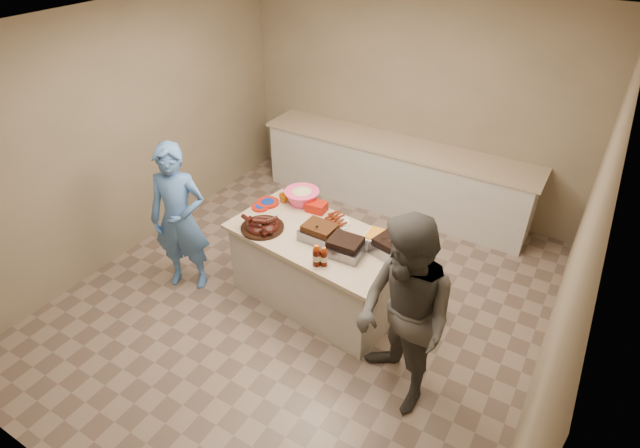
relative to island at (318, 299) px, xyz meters
The scene contains 20 objects.
room 0.14m from the island, 141.73° to the right, with size 4.50×5.00×2.70m, color gray, non-canonical shape.
back_counter 2.16m from the island, 92.98° to the left, with size 3.60×0.64×0.90m, color beige, non-canonical shape.
island is the anchor object (origin of this frame).
rib_platter 0.98m from the island, 161.04° to the right, with size 0.43×0.43×0.17m, color #3B120C, non-canonical shape.
pulled_pork_tray 0.82m from the island, 40.27° to the right, with size 0.35×0.26×0.10m, color #47230F.
brisket_tray 0.90m from the island, 17.93° to the right, with size 0.33×0.28×0.10m, color black.
roasting_pan 1.08m from the island, ahead, with size 0.27×0.27×0.11m, color gray.
coleslaw_bowl 1.02m from the island, 136.60° to the left, with size 0.37×0.37×0.25m, color #FF427A, non-canonical shape.
sausage_plate 0.86m from the island, 78.57° to the left, with size 0.28×0.28×0.05m, color silver.
mac_cheese_dish 1.02m from the island, 20.49° to the left, with size 0.32×0.24×0.09m, color orange.
bbq_bottle_a 0.93m from the island, 59.59° to the right, with size 0.07×0.07×0.21m, color #410D03.
bbq_bottle_b 0.93m from the island, 51.67° to the right, with size 0.06×0.06×0.19m, color #410D03.
mustard_bottle 0.83m from the island, 132.30° to the left, with size 0.04×0.04×0.11m, color #E8B70E.
sauce_bowl 0.82m from the island, 104.07° to the left, with size 0.13×0.04×0.13m, color silver.
plate_stack_large 1.12m from the island, 163.47° to the left, with size 0.23×0.23×0.03m, color #A61507.
plate_stack_small 1.12m from the island, behind, with size 0.18×0.18×0.02m, color #A61507.
plastic_cup 1.08m from the island, 151.42° to the left, with size 0.10×0.09×0.10m, color #AB5F09.
basket_stack 0.92m from the island, 122.31° to the left, with size 0.20×0.15×0.10m, color #A61507.
guest_blue 1.42m from the island, 160.71° to the right, with size 0.59×1.62×0.39m, color #4D7FC8.
guest_gray 1.34m from the island, 29.45° to the right, with size 0.85×1.74×0.66m, color #514E48.
Camera 1 is at (2.13, -3.23, 3.57)m, focal length 28.00 mm.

